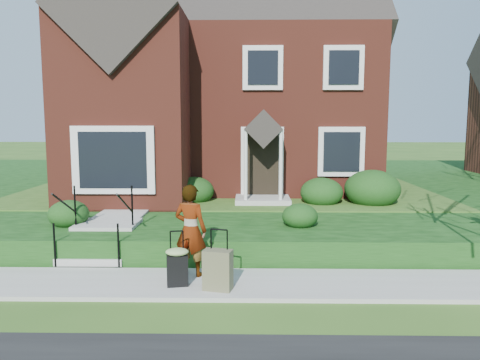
{
  "coord_description": "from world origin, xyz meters",
  "views": [
    {
      "loc": [
        0.77,
        -8.3,
        3.02
      ],
      "look_at": [
        0.59,
        2.0,
        1.72
      ],
      "focal_mm": 35.0,
      "sensor_mm": 36.0,
      "label": 1
    }
  ],
  "objects_px": {
    "suitcase_black": "(177,265)",
    "suitcase_olive": "(218,270)",
    "woman": "(191,230)",
    "front_steps": "(102,236)"
  },
  "relations": [
    {
      "from": "suitcase_black",
      "to": "suitcase_olive",
      "type": "height_order",
      "value": "suitcase_olive"
    },
    {
      "from": "woman",
      "to": "suitcase_olive",
      "type": "height_order",
      "value": "woman"
    },
    {
      "from": "suitcase_olive",
      "to": "woman",
      "type": "bearing_deg",
      "value": 139.62
    },
    {
      "from": "woman",
      "to": "suitcase_black",
      "type": "distance_m",
      "value": 0.79
    },
    {
      "from": "front_steps",
      "to": "suitcase_black",
      "type": "bearing_deg",
      "value": -45.72
    },
    {
      "from": "suitcase_black",
      "to": "suitcase_olive",
      "type": "xyz_separation_m",
      "value": [
        0.74,
        -0.19,
        -0.03
      ]
    },
    {
      "from": "woman",
      "to": "suitcase_olive",
      "type": "relative_size",
      "value": 1.64
    },
    {
      "from": "suitcase_olive",
      "to": "front_steps",
      "type": "bearing_deg",
      "value": 154.49
    },
    {
      "from": "front_steps",
      "to": "suitcase_olive",
      "type": "relative_size",
      "value": 1.88
    },
    {
      "from": "front_steps",
      "to": "suitcase_olive",
      "type": "xyz_separation_m",
      "value": [
        2.74,
        -2.24,
        -0.04
      ]
    }
  ]
}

